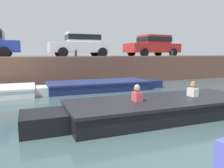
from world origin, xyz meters
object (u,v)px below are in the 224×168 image
at_px(boat_moored_central_navy, 103,85).
at_px(mooring_bollard_east, 172,53).
at_px(mooring_bollard_mid, 76,53).
at_px(motorboat_passing, 154,108).
at_px(car_centre_white, 81,44).
at_px(car_right_inner_red, 153,45).

bearing_deg(boat_moored_central_navy, mooring_bollard_east, 19.52).
bearing_deg(mooring_bollard_mid, mooring_bollard_east, 0.00).
height_order(motorboat_passing, car_centre_white, car_centre_white).
distance_m(motorboat_passing, mooring_bollard_mid, 7.53).
distance_m(motorboat_passing, mooring_bollard_east, 9.79).
bearing_deg(boat_moored_central_navy, motorboat_passing, -93.21).
relative_size(car_right_inner_red, mooring_bollard_east, 8.79).
distance_m(motorboat_passing, car_right_inner_red, 10.29).
xyz_separation_m(boat_moored_central_navy, car_centre_white, (-0.27, 3.27, 2.25)).
relative_size(boat_moored_central_navy, mooring_bollard_east, 13.89).
height_order(car_centre_white, car_right_inner_red, same).
xyz_separation_m(boat_moored_central_navy, mooring_bollard_east, (5.99, 2.13, 1.65)).
distance_m(car_right_inner_red, mooring_bollard_east, 1.58).
xyz_separation_m(car_centre_white, mooring_bollard_mid, (-0.63, -1.15, -0.61)).
distance_m(boat_moored_central_navy, car_centre_white, 3.98).
xyz_separation_m(motorboat_passing, mooring_bollard_east, (6.29, 7.33, 1.61)).
bearing_deg(mooring_bollard_mid, boat_moored_central_navy, -67.07).
relative_size(motorboat_passing, mooring_bollard_mid, 15.76).
distance_m(car_centre_white, mooring_bollard_east, 6.40).
distance_m(mooring_bollard_mid, mooring_bollard_east, 6.89).
bearing_deg(mooring_bollard_mid, motorboat_passing, -85.26).
height_order(car_right_inner_red, mooring_bollard_east, car_right_inner_red).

